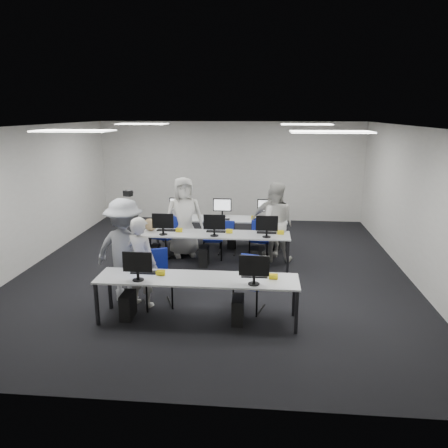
# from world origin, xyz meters

# --- Properties ---
(room) EXTENTS (9.00, 9.02, 3.00)m
(room) POSITION_xyz_m (0.00, 0.00, 1.50)
(room) COLOR black
(room) RESTS_ON ground
(ceiling_panels) EXTENTS (5.20, 4.60, 0.02)m
(ceiling_panels) POSITION_xyz_m (0.00, 0.00, 2.98)
(ceiling_panels) COLOR white
(ceiling_panels) RESTS_ON room
(desk_front) EXTENTS (3.20, 0.70, 0.73)m
(desk_front) POSITION_xyz_m (0.00, -2.40, 0.68)
(desk_front) COLOR #BBBEC0
(desk_front) RESTS_ON ground
(desk_mid) EXTENTS (3.20, 0.70, 0.73)m
(desk_mid) POSITION_xyz_m (0.00, 0.20, 0.68)
(desk_mid) COLOR #BBBEC0
(desk_mid) RESTS_ON ground
(desk_back) EXTENTS (3.20, 0.70, 0.73)m
(desk_back) POSITION_xyz_m (0.00, 1.60, 0.68)
(desk_back) COLOR #BBBEC0
(desk_back) RESTS_ON ground
(equipment_front) EXTENTS (2.51, 0.41, 1.19)m
(equipment_front) POSITION_xyz_m (-0.19, -2.42, 0.36)
(equipment_front) COLOR #0B1A94
(equipment_front) RESTS_ON desk_front
(equipment_mid) EXTENTS (2.91, 0.41, 1.19)m
(equipment_mid) POSITION_xyz_m (-0.19, 0.18, 0.36)
(equipment_mid) COLOR white
(equipment_mid) RESTS_ON desk_mid
(equipment_back) EXTENTS (2.91, 0.41, 1.19)m
(equipment_back) POSITION_xyz_m (0.19, 1.62, 0.36)
(equipment_back) COLOR white
(equipment_back) RESTS_ON desk_back
(chair_0) EXTENTS (0.63, 0.65, 0.96)m
(chair_0) POSITION_xyz_m (-0.78, -1.88, 0.30)
(chair_0) COLOR navy
(chair_0) RESTS_ON ground
(chair_1) EXTENTS (0.56, 0.59, 0.91)m
(chair_1) POSITION_xyz_m (0.81, -1.91, 0.29)
(chair_1) COLOR navy
(chair_1) RESTS_ON ground
(chair_2) EXTENTS (0.62, 0.64, 0.94)m
(chair_2) POSITION_xyz_m (-1.26, 0.76, 0.30)
(chair_2) COLOR navy
(chair_2) RESTS_ON ground
(chair_3) EXTENTS (0.46, 0.50, 0.89)m
(chair_3) POSITION_xyz_m (-0.11, 0.74, 0.28)
(chair_3) COLOR navy
(chair_3) RESTS_ON ground
(chair_4) EXTENTS (0.56, 0.59, 0.91)m
(chair_4) POSITION_xyz_m (0.99, 0.73, 0.29)
(chair_4) COLOR navy
(chair_4) RESTS_ON ground
(chair_5) EXTENTS (0.47, 0.51, 0.95)m
(chair_5) POSITION_xyz_m (-1.12, 0.99, 0.30)
(chair_5) COLOR navy
(chair_5) RESTS_ON ground
(chair_6) EXTENTS (0.41, 0.45, 0.83)m
(chair_6) POSITION_xyz_m (0.17, 1.11, 0.26)
(chair_6) COLOR navy
(chair_6) RESTS_ON ground
(chair_7) EXTENTS (0.50, 0.53, 0.90)m
(chair_7) POSITION_xyz_m (0.94, 1.00, 0.28)
(chair_7) COLOR navy
(chair_7) RESTS_ON ground
(handbag) EXTENTS (0.39, 0.32, 0.27)m
(handbag) POSITION_xyz_m (-1.45, 0.31, 0.87)
(handbag) COLOR olive
(handbag) RESTS_ON desk_mid
(student_0) EXTENTS (0.67, 0.56, 1.58)m
(student_0) POSITION_xyz_m (-1.04, -1.91, 0.79)
(student_0) COLOR beige
(student_0) RESTS_ON ground
(student_1) EXTENTS (0.87, 0.68, 1.79)m
(student_1) POSITION_xyz_m (1.27, 0.69, 0.89)
(student_1) COLOR beige
(student_1) RESTS_ON ground
(student_2) EXTENTS (1.04, 0.85, 1.85)m
(student_2) POSITION_xyz_m (-0.80, 0.86, 0.92)
(student_2) COLOR beige
(student_2) RESTS_ON ground
(student_3) EXTENTS (1.01, 0.64, 1.61)m
(student_3) POSITION_xyz_m (1.21, 1.06, 0.80)
(student_3) COLOR beige
(student_3) RESTS_ON ground
(photographer) EXTENTS (1.33, 0.98, 1.84)m
(photographer) POSITION_xyz_m (-1.38, -1.70, 0.92)
(photographer) COLOR gray
(photographer) RESTS_ON ground
(dslr_camera) EXTENTS (0.18, 0.21, 0.10)m
(dslr_camera) POSITION_xyz_m (-1.33, -1.53, 1.90)
(dslr_camera) COLOR black
(dslr_camera) RESTS_ON photographer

